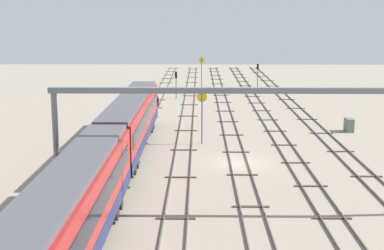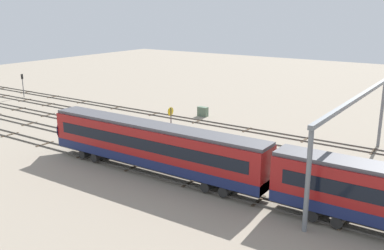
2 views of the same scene
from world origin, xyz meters
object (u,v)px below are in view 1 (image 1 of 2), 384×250
at_px(speed_sign_near_foreground, 202,70).
at_px(relay_cabinet, 349,125).
at_px(overhead_gantry, 252,114).
at_px(signal_light_trackside_departure, 258,72).
at_px(speed_sign_far_trackside, 202,110).
at_px(signal_light_trackside_approach, 176,81).

height_order(speed_sign_near_foreground, relay_cabinet, speed_sign_near_foreground).
relative_size(overhead_gantry, signal_light_trackside_departure, 5.85).
bearing_deg(speed_sign_far_trackside, relay_cabinet, -69.20).
relative_size(speed_sign_far_trackside, signal_light_trackside_departure, 1.20).
height_order(signal_light_trackside_approach, signal_light_trackside_departure, signal_light_trackside_departure).
bearing_deg(overhead_gantry, speed_sign_near_foreground, 2.94).
height_order(speed_sign_far_trackside, signal_light_trackside_approach, speed_sign_far_trackside).
xyz_separation_m(overhead_gantry, signal_light_trackside_approach, (48.11, 6.64, -3.67)).
bearing_deg(relay_cabinet, signal_light_trackside_approach, 39.75).
height_order(overhead_gantry, signal_light_trackside_departure, overhead_gantry).
bearing_deg(signal_light_trackside_approach, signal_light_trackside_departure, -49.61).
bearing_deg(speed_sign_far_trackside, speed_sign_near_foreground, -0.14).
bearing_deg(signal_light_trackside_departure, overhead_gantry, 173.66).
bearing_deg(signal_light_trackside_departure, speed_sign_near_foreground, 113.44).
distance_m(overhead_gantry, signal_light_trackside_approach, 48.71).
xyz_separation_m(speed_sign_far_trackside, relay_cabinet, (5.97, -15.72, -2.60)).
bearing_deg(signal_light_trackside_approach, overhead_gantry, -172.14).
bearing_deg(speed_sign_far_trackside, overhead_gantry, -171.13).
bearing_deg(speed_sign_near_foreground, overhead_gantry, -177.06).
height_order(speed_sign_far_trackside, relay_cabinet, speed_sign_far_trackside).
distance_m(speed_sign_near_foreground, signal_light_trackside_approach, 8.18).
distance_m(signal_light_trackside_approach, relay_cabinet, 30.44).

